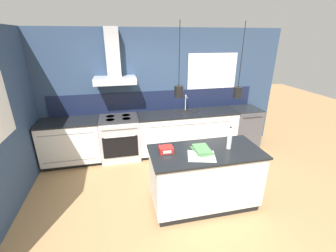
% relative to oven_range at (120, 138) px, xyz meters
% --- Properties ---
extents(ground_plane, '(16.00, 16.00, 0.00)m').
position_rel_oven_range_xyz_m(ground_plane, '(0.85, -1.69, -0.46)').
color(ground_plane, '#A87F51').
rests_on(ground_plane, ground).
extents(wall_back, '(5.60, 2.17, 2.60)m').
position_rel_oven_range_xyz_m(wall_back, '(0.80, 0.32, 0.90)').
color(wall_back, navy).
rests_on(wall_back, ground_plane).
extents(wall_left, '(0.08, 3.80, 2.60)m').
position_rel_oven_range_xyz_m(wall_left, '(-1.58, -0.99, 0.85)').
color(wall_left, navy).
rests_on(wall_left, ground_plane).
extents(counter_run_left, '(1.14, 0.64, 0.91)m').
position_rel_oven_range_xyz_m(counter_run_left, '(-0.96, 0.01, 0.01)').
color(counter_run_left, black).
rests_on(counter_run_left, ground_plane).
extents(counter_run_sink, '(2.15, 0.64, 1.25)m').
position_rel_oven_range_xyz_m(counter_run_sink, '(1.46, 0.01, 0.01)').
color(counter_run_sink, black).
rests_on(counter_run_sink, ground_plane).
extents(oven_range, '(0.79, 0.66, 0.91)m').
position_rel_oven_range_xyz_m(oven_range, '(0.00, 0.00, 0.00)').
color(oven_range, '#B5B5BA').
rests_on(oven_range, ground_plane).
extents(dishwasher, '(0.61, 0.65, 0.91)m').
position_rel_oven_range_xyz_m(dishwasher, '(2.84, 0.00, 0.00)').
color(dishwasher, '#4C4C51').
rests_on(dishwasher, ground_plane).
extents(kitchen_island, '(1.61, 0.78, 0.91)m').
position_rel_oven_range_xyz_m(kitchen_island, '(1.20, -1.73, 0.00)').
color(kitchen_island, black).
rests_on(kitchen_island, ground_plane).
extents(bottle_on_island, '(0.07, 0.07, 0.34)m').
position_rel_oven_range_xyz_m(bottle_on_island, '(1.55, -1.72, 0.60)').
color(bottle_on_island, silver).
rests_on(bottle_on_island, kitchen_island).
extents(book_stack, '(0.26, 0.36, 0.05)m').
position_rel_oven_range_xyz_m(book_stack, '(1.13, -1.73, 0.48)').
color(book_stack, '#4C7F4C').
rests_on(book_stack, kitchen_island).
extents(red_supply_box, '(0.19, 0.16, 0.08)m').
position_rel_oven_range_xyz_m(red_supply_box, '(0.63, -1.64, 0.50)').
color(red_supply_box, red).
rests_on(red_supply_box, kitchen_island).
extents(paper_pile, '(0.44, 0.40, 0.01)m').
position_rel_oven_range_xyz_m(paper_pile, '(1.08, -1.86, 0.46)').
color(paper_pile, silver).
rests_on(paper_pile, kitchen_island).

